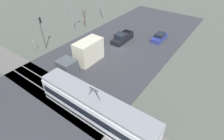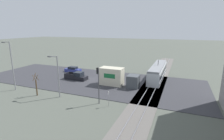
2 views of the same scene
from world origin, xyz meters
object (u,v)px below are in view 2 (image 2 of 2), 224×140
(light_rail_tram, at_px, (158,72))
(traffic_light_pole, at_px, (98,81))
(box_truck, at_px, (117,77))
(street_tree, at_px, (36,86))
(street_lamp_near_crossing, at_px, (11,63))
(sedan_car_0, at_px, (73,70))
(street_lamp_mid_block, at_px, (57,73))
(no_parking_sign, at_px, (109,97))
(pickup_truck, at_px, (77,76))

(light_rail_tram, relative_size, traffic_light_pole, 2.48)
(light_rail_tram, bearing_deg, box_truck, -40.27)
(street_tree, bearing_deg, street_lamp_near_crossing, -95.71)
(light_rail_tram, distance_m, sedan_car_0, 22.29)
(traffic_light_pole, distance_m, street_lamp_mid_block, 7.69)
(sedan_car_0, bearing_deg, no_parking_sign, -132.70)
(light_rail_tram, xyz_separation_m, street_tree, (18.80, -18.35, 0.18))
(box_truck, distance_m, street_lamp_near_crossing, 20.32)
(no_parking_sign, bearing_deg, box_truck, -166.57)
(traffic_light_pole, bearing_deg, box_truck, -177.43)
(no_parking_sign, bearing_deg, light_rail_tram, 165.19)
(box_truck, distance_m, street_tree, 15.29)
(pickup_truck, bearing_deg, sedan_car_0, -139.42)
(box_truck, relative_size, traffic_light_pole, 1.40)
(sedan_car_0, relative_size, street_tree, 1.09)
(pickup_truck, xyz_separation_m, street_lamp_mid_block, (10.03, 2.87, 3.44))
(pickup_truck, height_order, sedan_car_0, pickup_truck)
(no_parking_sign, bearing_deg, traffic_light_pole, -101.69)
(box_truck, relative_size, pickup_truck, 1.55)
(street_lamp_near_crossing, distance_m, no_parking_sign, 20.16)
(pickup_truck, xyz_separation_m, street_tree, (10.93, -1.10, 1.06))
(pickup_truck, xyz_separation_m, sedan_car_0, (-5.74, -4.91, -0.10))
(street_tree, xyz_separation_m, street_lamp_mid_block, (-0.90, 3.97, 2.38))
(pickup_truck, relative_size, street_lamp_mid_block, 0.73)
(pickup_truck, relative_size, traffic_light_pole, 0.90)
(pickup_truck, height_order, street_lamp_mid_block, street_lamp_mid_block)
(box_truck, bearing_deg, street_tree, -47.22)
(light_rail_tram, bearing_deg, sedan_car_0, -84.50)
(box_truck, xyz_separation_m, street_lamp_near_crossing, (9.76, -17.47, 3.53))
(street_lamp_mid_block, bearing_deg, street_tree, -77.24)
(street_lamp_near_crossing, xyz_separation_m, street_lamp_mid_block, (-0.28, 10.22, -1.08))
(pickup_truck, relative_size, sedan_car_0, 1.21)
(traffic_light_pole, height_order, street_lamp_near_crossing, street_lamp_near_crossing)
(traffic_light_pole, relative_size, street_lamp_mid_block, 0.81)
(light_rail_tram, xyz_separation_m, traffic_light_pole, (17.76, -6.71, 2.09))
(box_truck, height_order, no_parking_sign, box_truck)
(traffic_light_pole, bearing_deg, street_lamp_mid_block, -88.97)
(traffic_light_pole, relative_size, no_parking_sign, 2.41)
(street_tree, height_order, street_lamp_mid_block, street_lamp_mid_block)
(box_truck, distance_m, street_lamp_mid_block, 12.19)
(box_truck, height_order, traffic_light_pole, traffic_light_pole)
(no_parking_sign, bearing_deg, street_tree, -87.28)
(sedan_car_0, height_order, no_parking_sign, no_parking_sign)
(light_rail_tram, relative_size, pickup_truck, 2.74)
(sedan_car_0, distance_m, traffic_light_pole, 22.19)
(light_rail_tram, height_order, traffic_light_pole, traffic_light_pole)
(pickup_truck, distance_m, street_tree, 11.03)
(box_truck, xyz_separation_m, traffic_light_pole, (9.35, 0.42, 1.98))
(light_rail_tram, height_order, pickup_truck, light_rail_tram)
(street_lamp_near_crossing, bearing_deg, light_rail_tram, 126.46)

